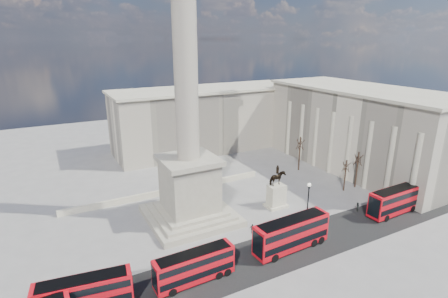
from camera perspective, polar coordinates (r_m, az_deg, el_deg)
ground at (r=56.61m, az=-3.49°, el=-13.31°), size 180.00×180.00×0.00m
asphalt_road at (r=51.37m, az=6.73°, el=-16.95°), size 120.00×9.00×0.01m
nelsons_column at (r=55.61m, az=-5.88°, el=0.63°), size 14.00×14.00×49.85m
balustrade_wall at (r=69.65m, az=-9.03°, el=-6.81°), size 40.00×0.60×1.10m
building_east at (r=86.88m, az=21.43°, el=3.21°), size 19.00×46.00×18.60m
building_northeast at (r=95.59m, az=-2.68°, el=5.01°), size 51.00×17.00×16.60m
red_bus_a at (r=44.32m, az=-21.76°, el=-21.11°), size 10.53×3.75×4.18m
red_bus_b at (r=45.61m, az=-4.77°, el=-18.54°), size 10.31×2.70×4.15m
red_bus_c at (r=52.09m, az=11.02°, el=-13.37°), size 11.98×3.30×4.81m
red_bus_d at (r=67.72m, az=26.32°, el=-7.50°), size 11.53×2.95×4.65m
victorian_lamp at (r=58.52m, az=13.57°, el=-8.08°), size 0.61×0.61×7.12m
equestrian_statue at (r=63.59m, az=8.56°, el=-7.06°), size 3.79×2.84×7.95m
bare_tree_near at (r=74.73m, az=21.08°, el=-1.42°), size 1.81×1.81×7.92m
bare_tree_mid at (r=72.53m, az=19.33°, el=-2.57°), size 1.78×1.78×6.73m
bare_tree_far at (r=80.88m, az=12.35°, el=0.98°), size 2.03×2.03×8.29m
pedestrian_walking at (r=60.96m, az=15.19°, el=-10.74°), size 0.61×0.46×1.51m
pedestrian_standing at (r=66.41m, az=20.93°, el=-8.82°), size 1.01×0.98×1.65m
pedestrian_crossing at (r=55.87m, az=4.67°, el=-12.84°), size 0.99×0.87×1.60m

